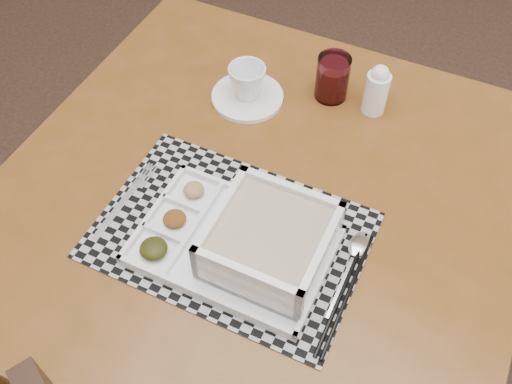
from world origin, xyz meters
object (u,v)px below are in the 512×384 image
serving_tray (259,243)px  creamer_bottle (377,90)px  juice_glass (332,79)px  dining_table (260,214)px  cup (247,82)px

serving_tray → creamer_bottle: bearing=88.6°
serving_tray → juice_glass: 0.42m
dining_table → cup: 0.27m
juice_glass → creamer_bottle: (0.09, 0.01, 0.01)m
serving_tray → cup: 0.38m
serving_tray → cup: serving_tray is taller
dining_table → serving_tray: size_ratio=3.05×
juice_glass → creamer_bottle: bearing=5.3°
juice_glass → cup: bearing=-144.3°
dining_table → serving_tray: 0.18m
serving_tray → creamer_bottle: 0.42m
cup → creamer_bottle: size_ratio=0.69×
serving_tray → cup: size_ratio=4.46×
cup → serving_tray: bearing=-48.0°
dining_table → serving_tray: serving_tray is taller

